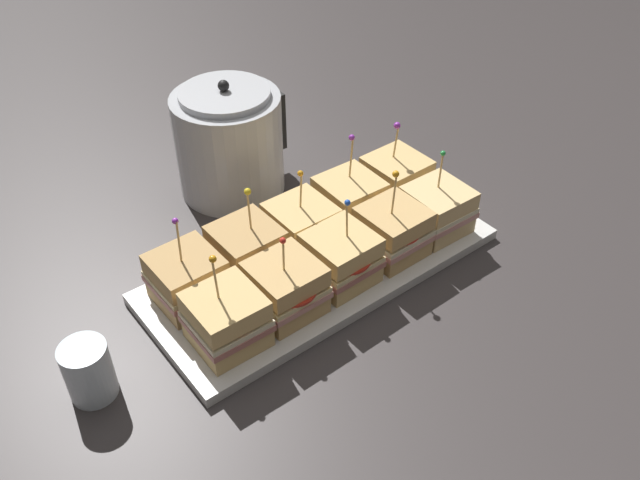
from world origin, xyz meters
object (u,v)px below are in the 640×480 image
object	(u,v)px
drinking_glass	(88,371)
sandwich_back_far_right	(396,180)
sandwich_front_right	(393,231)
kettle_steel	(229,142)
sandwich_front_far_right	(437,209)
serving_platter	(320,265)
sandwich_front_far_left	(227,320)
sandwich_front_left	(286,288)
sandwich_back_center	(302,226)
sandwich_back_left	(247,251)
sandwich_back_far_left	(187,279)
sandwich_front_center	(341,258)
sandwich_back_right	(349,201)

from	to	relation	value
drinking_glass	sandwich_back_far_right	bearing A→B (deg)	5.46
sandwich_front_right	sandwich_back_far_right	xyz separation A→B (m)	(0.11, 0.10, 0.00)
kettle_steel	drinking_glass	distance (m)	0.51
sandwich_front_far_right	drinking_glass	bearing A→B (deg)	175.51
sandwich_back_far_right	serving_platter	bearing A→B (deg)	-166.50
sandwich_front_far_left	sandwich_front_left	size ratio (longest dim) A/B	1.10
sandwich_front_far_left	sandwich_back_far_right	bearing A→B (deg)	14.09
sandwich_back_center	kettle_steel	world-z (taller)	kettle_steel
sandwich_front_far_left	sandwich_back_left	size ratio (longest dim) A/B	1.00
sandwich_front_left	sandwich_back_far_left	bearing A→B (deg)	133.91
sandwich_front_left	sandwich_front_far_right	distance (m)	0.32
sandwich_back_far_left	drinking_glass	bearing A→B (deg)	-161.58
kettle_steel	drinking_glass	xyz separation A→B (m)	(-0.41, -0.29, -0.06)
sandwich_front_right	kettle_steel	distance (m)	0.36
sandwich_back_far_left	sandwich_back_far_right	xyz separation A→B (m)	(0.42, -0.00, 0.00)
sandwich_front_left	drinking_glass	xyz separation A→B (m)	(-0.29, 0.05, -0.02)
sandwich_back_center	sandwich_back_far_left	bearing A→B (deg)	178.90
sandwich_front_left	sandwich_front_center	size ratio (longest dim) A/B	0.95
sandwich_front_center	sandwich_front_left	bearing A→B (deg)	-179.34
sandwich_front_far_right	drinking_glass	distance (m)	0.61
sandwich_front_center	kettle_steel	xyz separation A→B (m)	(0.01, 0.34, 0.04)
sandwich_front_center	sandwich_front_far_right	distance (m)	0.21
serving_platter	sandwich_front_far_right	distance (m)	0.22
serving_platter	sandwich_front_left	distance (m)	0.13
sandwich_back_far_left	drinking_glass	xyz separation A→B (m)	(-0.19, -0.06, -0.01)
sandwich_front_far_right	kettle_steel	xyz separation A→B (m)	(-0.20, 0.34, 0.04)
sandwich_back_left	drinking_glass	xyz separation A→B (m)	(-0.29, -0.06, -0.02)
serving_platter	sandwich_back_far_left	xyz separation A→B (m)	(-0.21, 0.05, 0.05)
sandwich_front_far_left	sandwich_front_center	bearing A→B (deg)	0.71
sandwich_back_right	sandwich_front_far_left	bearing A→B (deg)	-161.11
serving_platter	sandwich_back_far_right	xyz separation A→B (m)	(0.21, 0.05, 0.05)
sandwich_front_right	sandwich_back_right	size ratio (longest dim) A/B	0.99
serving_platter	sandwich_front_left	xyz separation A→B (m)	(-0.11, -0.05, 0.05)
sandwich_front_left	sandwich_back_far_left	xyz separation A→B (m)	(-0.10, 0.11, -0.00)
sandwich_back_far_right	kettle_steel	bearing A→B (deg)	130.32
sandwich_back_center	sandwich_front_far_right	bearing A→B (deg)	-26.88
sandwich_back_far_left	sandwich_back_left	size ratio (longest dim) A/B	1.02
serving_platter	sandwich_back_far_left	distance (m)	0.22
serving_platter	sandwich_back_center	size ratio (longest dim) A/B	3.85
sandwich_front_center	sandwich_back_left	world-z (taller)	sandwich_back_left
serving_platter	sandwich_front_far_right	bearing A→B (deg)	-14.67
sandwich_front_left	sandwich_back_far_right	world-z (taller)	sandwich_back_far_right
sandwich_front_far_right	drinking_glass	world-z (taller)	sandwich_front_far_right
serving_platter	sandwich_front_right	distance (m)	0.13
serving_platter	sandwich_front_far_right	xyz separation A→B (m)	(0.21, -0.05, 0.05)
sandwich_front_far_right	sandwich_front_left	bearing A→B (deg)	179.77
sandwich_front_far_left	sandwich_front_far_right	xyz separation A→B (m)	(0.42, 0.00, -0.00)
sandwich_front_left	sandwich_front_far_left	bearing A→B (deg)	-179.24
sandwich_front_far_right	sandwich_back_center	bearing A→B (deg)	153.12
drinking_glass	serving_platter	bearing A→B (deg)	1.04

